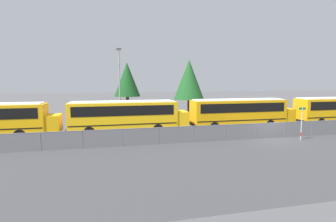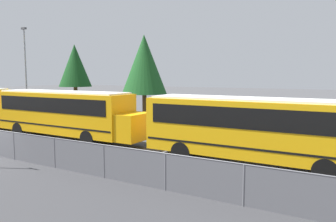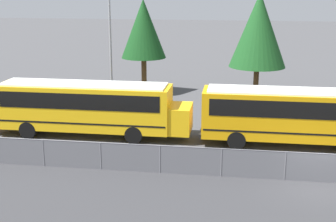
{
  "view_description": "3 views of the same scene",
  "coord_description": "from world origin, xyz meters",
  "px_view_note": "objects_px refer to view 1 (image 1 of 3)",
  "views": [
    {
      "loc": [
        -14.73,
        -21.17,
        5.35
      ],
      "look_at": [
        -8.42,
        5.85,
        2.11
      ],
      "focal_mm": 28.0,
      "sensor_mm": 36.0,
      "label": 1
    },
    {
      "loc": [
        16.78,
        -10.42,
        4.38
      ],
      "look_at": [
        7.52,
        5.58,
        2.36
      ],
      "focal_mm": 35.0,
      "sensor_mm": 36.0,
      "label": 2
    },
    {
      "loc": [
        -4.04,
        -21.44,
        9.18
      ],
      "look_at": [
        -7.92,
        4.94,
        1.86
      ],
      "focal_mm": 50.0,
      "sensor_mm": 36.0,
      "label": 3
    }
  ],
  "objects_px": {
    "tree_1": "(189,80)",
    "school_bus_2": "(240,111)",
    "light_pole": "(120,83)",
    "tree_0": "(127,80)",
    "school_bus_1": "(126,114)",
    "street_sign": "(302,123)"
  },
  "relations": [
    {
      "from": "school_bus_2",
      "to": "tree_1",
      "type": "xyz_separation_m",
      "value": [
        -2.03,
        12.53,
        3.5
      ]
    },
    {
      "from": "school_bus_2",
      "to": "tree_0",
      "type": "bearing_deg",
      "value": 133.39
    },
    {
      "from": "school_bus_2",
      "to": "street_sign",
      "type": "distance_m",
      "value": 7.0
    },
    {
      "from": "light_pole",
      "to": "tree_0",
      "type": "relative_size",
      "value": 1.16
    },
    {
      "from": "school_bus_1",
      "to": "tree_0",
      "type": "height_order",
      "value": "tree_0"
    },
    {
      "from": "school_bus_1",
      "to": "school_bus_2",
      "type": "height_order",
      "value": "same"
    },
    {
      "from": "light_pole",
      "to": "tree_1",
      "type": "distance_m",
      "value": 12.36
    },
    {
      "from": "tree_0",
      "to": "tree_1",
      "type": "xyz_separation_m",
      "value": [
        9.5,
        0.34,
        0.01
      ]
    },
    {
      "from": "school_bus_1",
      "to": "street_sign",
      "type": "distance_m",
      "value": 16.45
    },
    {
      "from": "street_sign",
      "to": "school_bus_2",
      "type": "bearing_deg",
      "value": 110.69
    },
    {
      "from": "school_bus_1",
      "to": "light_pole",
      "type": "distance_m",
      "value": 7.23
    },
    {
      "from": "school_bus_2",
      "to": "street_sign",
      "type": "height_order",
      "value": "school_bus_2"
    },
    {
      "from": "light_pole",
      "to": "school_bus_2",
      "type": "bearing_deg",
      "value": -27.24
    },
    {
      "from": "school_bus_2",
      "to": "light_pole",
      "type": "distance_m",
      "value": 14.8
    },
    {
      "from": "school_bus_1",
      "to": "street_sign",
      "type": "bearing_deg",
      "value": -23.73
    },
    {
      "from": "school_bus_1",
      "to": "light_pole",
      "type": "relative_size",
      "value": 1.3
    },
    {
      "from": "tree_1",
      "to": "school_bus_2",
      "type": "bearing_deg",
      "value": -80.81
    },
    {
      "from": "street_sign",
      "to": "tree_1",
      "type": "distance_m",
      "value": 19.97
    },
    {
      "from": "school_bus_1",
      "to": "street_sign",
      "type": "height_order",
      "value": "school_bus_1"
    },
    {
      "from": "school_bus_1",
      "to": "school_bus_2",
      "type": "bearing_deg",
      "value": -0.38
    },
    {
      "from": "school_bus_2",
      "to": "tree_0",
      "type": "xyz_separation_m",
      "value": [
        -11.52,
        12.19,
        3.5
      ]
    },
    {
      "from": "school_bus_2",
      "to": "light_pole",
      "type": "height_order",
      "value": "light_pole"
    }
  ]
}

